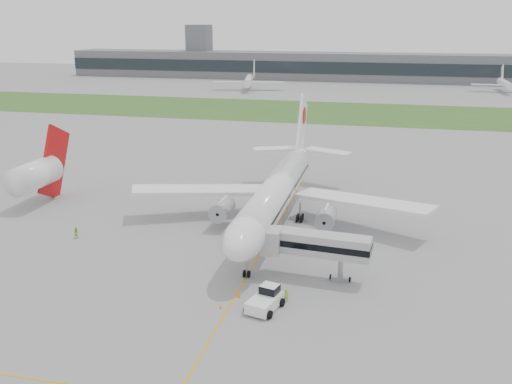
% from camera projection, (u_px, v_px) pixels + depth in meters
% --- Properties ---
extents(ground, '(600.00, 600.00, 0.00)m').
position_uv_depth(ground, '(271.00, 235.00, 85.58)').
color(ground, gray).
rests_on(ground, ground).
extents(apron_markings, '(70.00, 70.00, 0.04)m').
position_uv_depth(apron_markings, '(264.00, 247.00, 80.93)').
color(apron_markings, orange).
rests_on(apron_markings, ground).
extents(grass_strip, '(600.00, 50.00, 0.02)m').
position_uv_depth(grass_strip, '(343.00, 112.00, 197.25)').
color(grass_strip, '#385620').
rests_on(grass_strip, ground).
extents(terminal_building, '(320.00, 22.30, 14.00)m').
position_uv_depth(terminal_building, '(362.00, 67.00, 297.47)').
color(terminal_building, slate).
rests_on(terminal_building, ground).
extents(control_tower, '(12.00, 12.00, 56.00)m').
position_uv_depth(control_tower, '(200.00, 76.00, 321.42)').
color(control_tower, slate).
rests_on(control_tower, ground).
extents(airliner, '(48.13, 53.95, 17.88)m').
position_uv_depth(airliner, '(278.00, 190.00, 88.46)').
color(airliner, white).
rests_on(airliner, ground).
extents(pushback_tug, '(4.15, 5.26, 2.43)m').
position_uv_depth(pushback_tug, '(266.00, 299.00, 63.62)').
color(pushback_tug, white).
rests_on(pushback_tug, ground).
extents(jet_bridge, '(13.54, 4.00, 6.19)m').
position_uv_depth(jet_bridge, '(312.00, 244.00, 69.92)').
color(jet_bridge, '#B4B4B7').
rests_on(jet_bridge, ground).
extents(safety_cone_left, '(0.35, 0.35, 0.49)m').
position_uv_depth(safety_cone_left, '(220.00, 306.00, 63.78)').
color(safety_cone_left, orange).
rests_on(safety_cone_left, ground).
extents(safety_cone_right, '(0.42, 0.42, 0.58)m').
position_uv_depth(safety_cone_right, '(239.00, 295.00, 66.24)').
color(safety_cone_right, orange).
rests_on(safety_cone_right, ground).
extents(ground_crew_near, '(0.66, 0.50, 1.61)m').
position_uv_depth(ground_crew_near, '(286.00, 295.00, 65.23)').
color(ground_crew_near, '#98DF25').
rests_on(ground_crew_near, ground).
extents(ground_crew_far, '(1.06, 1.08, 1.76)m').
position_uv_depth(ground_crew_far, '(77.00, 233.00, 83.92)').
color(ground_crew_far, '#8CD223').
rests_on(ground_crew_far, ground).
extents(neighbor_aircraft, '(4.88, 17.02, 13.96)m').
position_uv_depth(neighbor_aircraft, '(37.00, 174.00, 98.25)').
color(neighbor_aircraft, '#B00A0C').
rests_on(neighbor_aircraft, ground).
extents(distant_aircraft_left, '(37.54, 34.56, 12.42)m').
position_uv_depth(distant_aircraft_left, '(248.00, 90.00, 259.10)').
color(distant_aircraft_left, white).
rests_on(distant_aircraft_left, ground).
extents(distant_aircraft_right, '(28.46, 25.13, 10.84)m').
position_uv_depth(distant_aircraft_right, '(504.00, 92.00, 251.59)').
color(distant_aircraft_right, white).
rests_on(distant_aircraft_right, ground).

